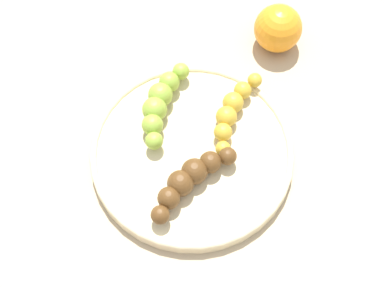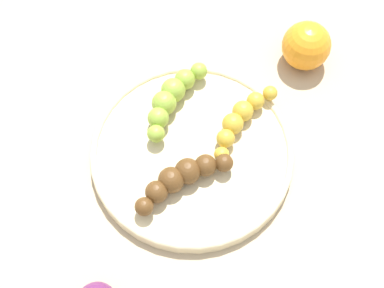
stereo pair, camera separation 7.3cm
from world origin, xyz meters
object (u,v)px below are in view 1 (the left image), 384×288
at_px(banana_overripe, 189,179).
at_px(banana_green, 160,103).
at_px(fruit_bowl, 192,152).
at_px(banana_spotted, 232,111).
at_px(orange_fruit, 278,28).

height_order(banana_overripe, banana_green, same).
distance_m(fruit_bowl, banana_overripe, 0.06).
bearing_deg(fruit_bowl, banana_spotted, 72.39).
bearing_deg(banana_spotted, orange_fruit, -93.49).
distance_m(banana_spotted, banana_green, 0.11).
bearing_deg(fruit_bowl, orange_fruit, 85.20).
height_order(banana_spotted, banana_green, banana_green).
xyz_separation_m(fruit_bowl, banana_overripe, (0.02, -0.05, 0.03)).
bearing_deg(banana_green, fruit_bowl, 141.36).
relative_size(fruit_bowl, banana_spotted, 1.99).
bearing_deg(banana_overripe, banana_spotted, -72.70).
bearing_deg(fruit_bowl, banana_overripe, -64.98).
height_order(banana_green, orange_fruit, orange_fruit).
bearing_deg(banana_green, banana_spotted, -169.03).
bearing_deg(orange_fruit, banana_green, -114.18).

